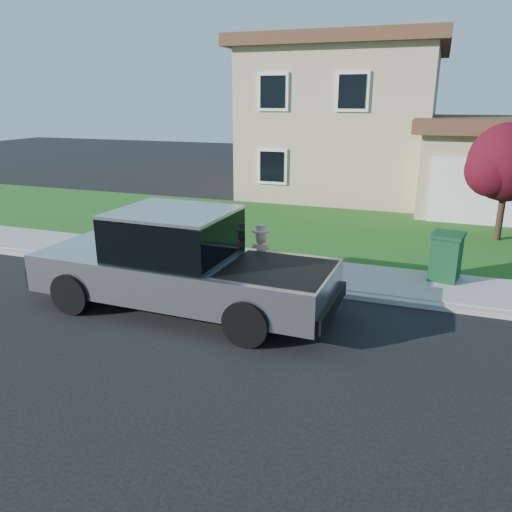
{
  "coord_description": "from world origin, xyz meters",
  "views": [
    {
      "loc": [
        4.33,
        -7.77,
        4.35
      ],
      "look_at": [
        0.97,
        1.59,
        1.2
      ],
      "focal_mm": 35.0,
      "sensor_mm": 36.0,
      "label": 1
    }
  ],
  "objects": [
    {
      "name": "curb",
      "position": [
        1.0,
        2.9,
        0.06
      ],
      "size": [
        40.0,
        0.2,
        0.12
      ],
      "primitive_type": "cube",
      "color": "gray",
      "rests_on": "ground"
    },
    {
      "name": "trash_bin",
      "position": [
        4.78,
        4.53,
        0.73
      ],
      "size": [
        0.84,
        0.92,
        1.14
      ],
      "rotation": [
        0.0,
        0.0,
        -0.19
      ],
      "color": "#0F381C",
      "rests_on": "sidewalk"
    },
    {
      "name": "ornamental_tree",
      "position": [
        6.4,
        9.07,
        2.4
      ],
      "size": [
        2.62,
        2.36,
        3.6
      ],
      "color": "black",
      "rests_on": "lawn"
    },
    {
      "name": "lawn",
      "position": [
        1.0,
        8.5,
        0.05
      ],
      "size": [
        40.0,
        7.0,
        0.1
      ],
      "primitive_type": "cube",
      "color": "#164F17",
      "rests_on": "ground"
    },
    {
      "name": "pickup_truck",
      "position": [
        -0.53,
        1.08,
        1.01
      ],
      "size": [
        6.63,
        2.62,
        2.16
      ],
      "rotation": [
        0.0,
        0.0,
        -0.03
      ],
      "color": "black",
      "rests_on": "ground"
    },
    {
      "name": "woman",
      "position": [
        0.75,
        2.5,
        0.78
      ],
      "size": [
        0.59,
        0.44,
        1.64
      ],
      "rotation": [
        0.0,
        0.0,
        3.3
      ],
      "color": "#E38D7C",
      "rests_on": "ground"
    },
    {
      "name": "house",
      "position": [
        1.31,
        16.38,
        3.17
      ],
      "size": [
        14.0,
        11.3,
        6.85
      ],
      "color": "tan",
      "rests_on": "ground"
    },
    {
      "name": "sidewalk",
      "position": [
        1.0,
        4.0,
        0.07
      ],
      "size": [
        40.0,
        2.0,
        0.15
      ],
      "primitive_type": "cube",
      "color": "gray",
      "rests_on": "ground"
    },
    {
      "name": "ground",
      "position": [
        0.0,
        0.0,
        0.0
      ],
      "size": [
        80.0,
        80.0,
        0.0
      ],
      "primitive_type": "plane",
      "color": "black",
      "rests_on": "ground"
    }
  ]
}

